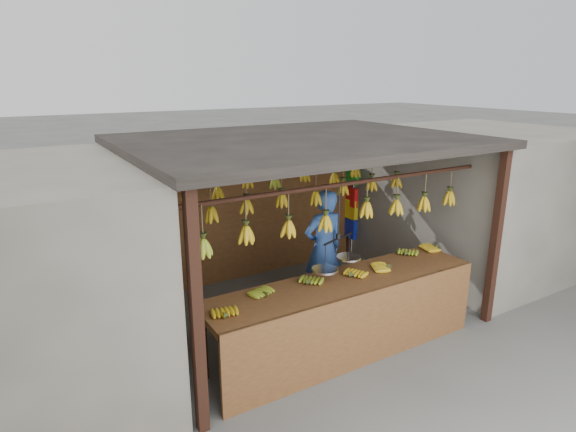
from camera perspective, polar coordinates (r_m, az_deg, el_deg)
ground at (r=6.80m, az=1.33°, el=-11.20°), size 80.00×80.00×0.00m
stall at (r=6.42m, az=-0.13°, el=5.82°), size 4.30×3.30×2.40m
neighbor_right at (r=8.76m, az=21.72°, el=1.99°), size 3.00×3.00×2.30m
counter at (r=5.54m, az=7.37°, el=-9.89°), size 3.51×0.77×0.96m
hanging_bananas at (r=6.21m, az=1.35°, el=2.13°), size 3.62×2.24×0.39m
balance_scale at (r=5.52m, az=5.87°, el=-5.15°), size 0.74×0.44×0.93m
vendor at (r=6.71m, az=4.24°, el=-3.84°), size 0.62×0.42×1.67m
bag_bundles at (r=8.54m, az=7.54°, el=1.60°), size 0.08×0.26×1.33m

